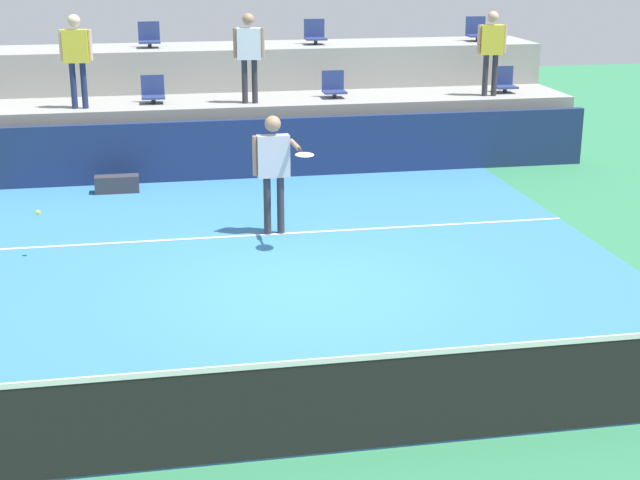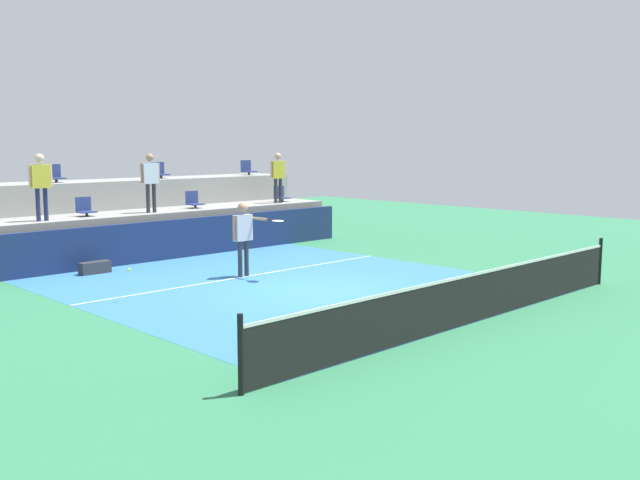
% 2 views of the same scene
% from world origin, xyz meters
% --- Properties ---
extents(ground_plane, '(40.00, 40.00, 0.00)m').
position_xyz_m(ground_plane, '(0.00, 0.00, 0.00)').
color(ground_plane, '#2D754C').
extents(court_inner_paint, '(9.00, 10.00, 0.01)m').
position_xyz_m(court_inner_paint, '(0.00, 1.00, 0.00)').
color(court_inner_paint, teal).
rests_on(court_inner_paint, ground_plane).
extents(court_service_line, '(9.00, 0.06, 0.00)m').
position_xyz_m(court_service_line, '(0.00, 2.40, 0.01)').
color(court_service_line, white).
rests_on(court_service_line, ground_plane).
extents(tennis_net, '(10.48, 0.08, 1.07)m').
position_xyz_m(tennis_net, '(0.00, -4.00, 0.50)').
color(tennis_net, black).
rests_on(tennis_net, ground_plane).
extents(sponsor_backboard, '(13.00, 0.16, 1.10)m').
position_xyz_m(sponsor_backboard, '(0.00, 6.00, 0.55)').
color(sponsor_backboard, navy).
rests_on(sponsor_backboard, ground_plane).
extents(seating_tier_lower, '(13.00, 1.80, 1.25)m').
position_xyz_m(seating_tier_lower, '(0.00, 7.30, 0.62)').
color(seating_tier_lower, gray).
rests_on(seating_tier_lower, ground_plane).
extents(seating_tier_upper, '(13.00, 1.80, 2.10)m').
position_xyz_m(seating_tier_upper, '(0.00, 9.10, 1.05)').
color(seating_tier_upper, gray).
rests_on(seating_tier_upper, ground_plane).
extents(stadium_chair_lower_left, '(0.44, 0.40, 0.52)m').
position_xyz_m(stadium_chair_lower_left, '(-1.73, 7.23, 1.46)').
color(stadium_chair_lower_left, '#2D2D33').
rests_on(stadium_chair_lower_left, seating_tier_lower).
extents(stadium_chair_lower_right, '(0.44, 0.40, 0.52)m').
position_xyz_m(stadium_chair_lower_right, '(1.79, 7.23, 1.46)').
color(stadium_chair_lower_right, '#2D2D33').
rests_on(stadium_chair_lower_right, seating_tier_lower).
extents(stadium_chair_lower_far_right, '(0.44, 0.40, 0.52)m').
position_xyz_m(stadium_chair_lower_far_right, '(5.33, 7.23, 1.46)').
color(stadium_chair_lower_far_right, '#2D2D33').
rests_on(stadium_chair_lower_far_right, seating_tier_lower).
extents(stadium_chair_upper_left, '(0.44, 0.40, 0.52)m').
position_xyz_m(stadium_chair_upper_left, '(-1.73, 9.03, 2.31)').
color(stadium_chair_upper_left, '#2D2D33').
rests_on(stadium_chair_upper_left, seating_tier_upper).
extents(stadium_chair_upper_right, '(0.44, 0.40, 0.52)m').
position_xyz_m(stadium_chair_upper_right, '(1.74, 9.03, 2.31)').
color(stadium_chair_upper_right, '#2D2D33').
rests_on(stadium_chair_upper_right, seating_tier_upper).
extents(stadium_chair_upper_far_right, '(0.44, 0.40, 0.52)m').
position_xyz_m(stadium_chair_upper_far_right, '(5.34, 9.03, 2.31)').
color(stadium_chair_upper_far_right, '#2D2D33').
rests_on(stadium_chair_upper_far_right, seating_tier_upper).
extents(tennis_player, '(0.76, 1.22, 1.80)m').
position_xyz_m(tennis_player, '(-0.07, 2.40, 1.12)').
color(tennis_player, '#2D2D33').
rests_on(tennis_player, ground_plane).
extents(spectator_leaning_on_rail, '(0.60, 0.25, 1.71)m').
position_xyz_m(spectator_leaning_on_rail, '(-3.08, 6.85, 2.28)').
color(spectator_leaning_on_rail, navy).
rests_on(spectator_leaning_on_rail, seating_tier_lower).
extents(spectator_in_white, '(0.59, 0.25, 1.68)m').
position_xyz_m(spectator_in_white, '(0.08, 6.85, 2.26)').
color(spectator_in_white, '#2D2D33').
rests_on(spectator_in_white, seating_tier_lower).
extents(spectator_in_grey, '(0.58, 0.24, 1.65)m').
position_xyz_m(spectator_in_grey, '(4.88, 6.85, 2.24)').
color(spectator_in_grey, '#2D2D33').
rests_on(spectator_in_grey, seating_tier_lower).
extents(tennis_ball, '(0.07, 0.07, 0.07)m').
position_xyz_m(tennis_ball, '(-3.44, 1.93, 0.66)').
color(tennis_ball, '#CCE033').
extents(equipment_bag, '(0.76, 0.28, 0.30)m').
position_xyz_m(equipment_bag, '(-2.46, 5.36, 0.15)').
color(equipment_bag, '#333338').
rests_on(equipment_bag, ground_plane).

